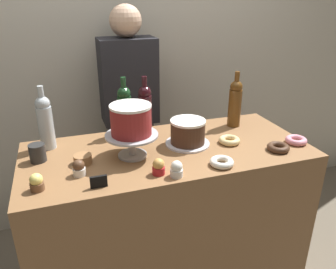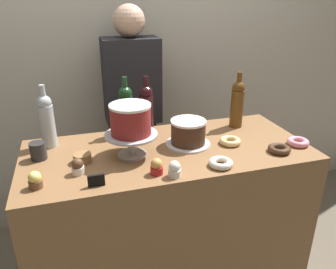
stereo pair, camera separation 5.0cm
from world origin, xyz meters
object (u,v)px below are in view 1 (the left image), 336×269
at_px(cupcake_caramel, 159,167).
at_px(donut_sugar, 222,162).
at_px(cupcake_lemon, 37,183).
at_px(white_layer_cake, 131,120).
at_px(wine_bottle_clear, 45,121).
at_px(cupcake_vanilla, 177,169).
at_px(wine_bottle_green, 125,110).
at_px(barista_figure, 130,122).
at_px(cookie_stack, 83,159).
at_px(price_sign_chalkboard, 99,182).
at_px(cupcake_chocolate, 79,168).
at_px(wine_bottle_dark_red, 145,109).
at_px(donut_chocolate, 278,147).
at_px(chocolate_round_cake, 188,131).
at_px(donut_pink, 296,140).
at_px(cake_stand_pedestal, 132,141).
at_px(wine_bottle_amber, 235,102).
at_px(coffee_cup_ceramic, 38,153).
at_px(donut_glazed, 229,140).

xyz_separation_m(cupcake_caramel, donut_sugar, (0.30, -0.02, -0.02)).
bearing_deg(cupcake_lemon, white_layer_cake, 21.94).
bearing_deg(donut_sugar, wine_bottle_clear, 148.90).
xyz_separation_m(cupcake_lemon, cupcake_vanilla, (0.57, -0.08, 0.00)).
distance_m(wine_bottle_green, barista_figure, 0.48).
relative_size(cookie_stack, price_sign_chalkboard, 1.20).
bearing_deg(cupcake_chocolate, barista_figure, 63.04).
relative_size(donut_sugar, price_sign_chalkboard, 1.60).
height_order(wine_bottle_dark_red, price_sign_chalkboard, wine_bottle_dark_red).
relative_size(donut_chocolate, barista_figure, 0.07).
bearing_deg(donut_sugar, price_sign_chalkboard, -179.20).
relative_size(chocolate_round_cake, donut_sugar, 1.63).
distance_m(wine_bottle_clear, cupcake_vanilla, 0.72).
height_order(donut_chocolate, donut_pink, same).
relative_size(donut_sugar, cookie_stack, 1.33).
height_order(cake_stand_pedestal, wine_bottle_dark_red, wine_bottle_dark_red).
relative_size(donut_sugar, barista_figure, 0.07).
distance_m(wine_bottle_dark_red, wine_bottle_amber, 0.53).
distance_m(wine_bottle_green, cupcake_lemon, 0.65).
bearing_deg(cookie_stack, donut_chocolate, -10.35).
relative_size(cupcake_lemon, cupcake_chocolate, 1.00).
bearing_deg(cupcake_chocolate, wine_bottle_green, 53.14).
bearing_deg(wine_bottle_dark_red, wine_bottle_clear, -176.75).
relative_size(cupcake_lemon, donut_chocolate, 0.66).
height_order(wine_bottle_amber, cupcake_caramel, wine_bottle_amber).
relative_size(cupcake_vanilla, coffee_cup_ceramic, 0.87).
relative_size(donut_pink, price_sign_chalkboard, 1.60).
relative_size(cupcake_vanilla, price_sign_chalkboard, 1.06).
height_order(cupcake_caramel, cupcake_vanilla, same).
relative_size(cupcake_caramel, price_sign_chalkboard, 1.06).
bearing_deg(price_sign_chalkboard, barista_figure, 69.98).
xyz_separation_m(white_layer_cake, cupcake_lemon, (-0.43, -0.17, -0.15)).
bearing_deg(wine_bottle_green, cake_stand_pedestal, -95.43).
distance_m(white_layer_cake, donut_glazed, 0.55).
bearing_deg(cake_stand_pedestal, wine_bottle_amber, 16.88).
distance_m(cake_stand_pedestal, donut_chocolate, 0.73).
bearing_deg(donut_chocolate, donut_sugar, -171.62).
height_order(chocolate_round_cake, cupcake_lemon, chocolate_round_cake).
bearing_deg(white_layer_cake, wine_bottle_green, 84.57).
xyz_separation_m(chocolate_round_cake, barista_figure, (-0.17, 0.64, -0.16)).
bearing_deg(cupcake_caramel, cake_stand_pedestal, 108.42).
xyz_separation_m(cake_stand_pedestal, donut_pink, (0.85, -0.13, -0.06)).
bearing_deg(donut_glazed, cupcake_lemon, -170.65).
relative_size(wine_bottle_amber, cupcake_vanilla, 4.38).
relative_size(donut_chocolate, donut_glazed, 1.00).
xyz_separation_m(chocolate_round_cake, coffee_cup_ceramic, (-0.74, 0.05, -0.03)).
distance_m(wine_bottle_green, cupcake_caramel, 0.50).
bearing_deg(donut_glazed, donut_pink, -18.44).
distance_m(cupcake_vanilla, donut_glazed, 0.45).
distance_m(donut_glazed, price_sign_chalkboard, 0.75).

